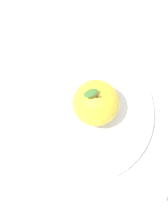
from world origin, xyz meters
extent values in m
plane|color=silver|center=(0.00, 0.00, 0.00)|extent=(2.40, 2.40, 0.00)
cylinder|color=white|center=(0.05, 0.01, 0.01)|extent=(0.25, 0.25, 0.02)
torus|color=white|center=(0.05, 0.01, 0.01)|extent=(0.25, 0.25, 0.01)
sphere|color=gold|center=(0.03, 0.00, 0.06)|extent=(0.08, 0.08, 0.08)
cylinder|color=#4C3319|center=(0.03, 0.00, 0.10)|extent=(0.00, 0.00, 0.02)
ellipsoid|color=#386628|center=(0.04, 0.00, 0.11)|extent=(0.03, 0.03, 0.00)
camera|label=1|loc=(0.01, 0.13, 0.61)|focal=54.93mm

